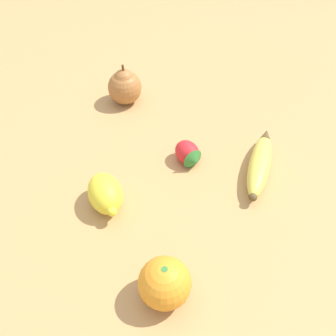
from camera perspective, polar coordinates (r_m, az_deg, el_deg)
ground_plane at (r=0.77m, az=0.23°, el=2.51°), size 3.00×3.00×0.00m
banana at (r=0.74m, az=13.19°, el=0.58°), size 0.17×0.10×0.04m
orange at (r=0.55m, az=-0.48°, el=-16.36°), size 0.07×0.07×0.07m
pear at (r=0.88m, az=-6.31°, el=11.75°), size 0.07×0.07×0.09m
strawberry at (r=0.73m, az=2.89°, el=2.02°), size 0.06×0.07×0.04m
lemon at (r=0.66m, az=-8.96°, el=-3.78°), size 0.09×0.10×0.06m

